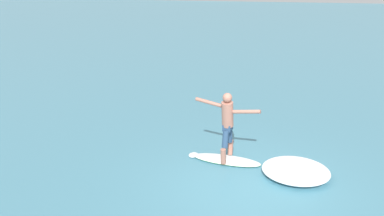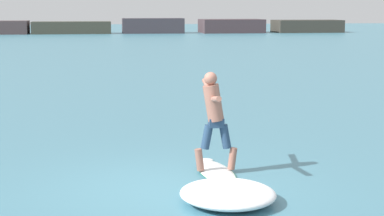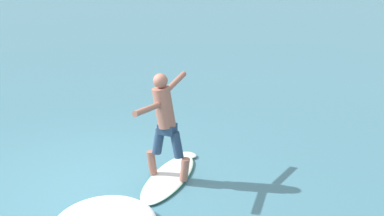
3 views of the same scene
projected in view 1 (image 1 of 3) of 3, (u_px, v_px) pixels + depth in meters
ground_plane at (248, 185)px, 8.27m from camera, size 200.00×200.00×0.00m
surfboard at (225, 160)px, 9.39m from camera, size 0.67×1.89×0.20m
surfer at (227, 121)px, 9.02m from camera, size 0.77×1.62×1.74m
wave_foam_at_tail at (296, 170)px, 8.62m from camera, size 1.65×1.74×0.28m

